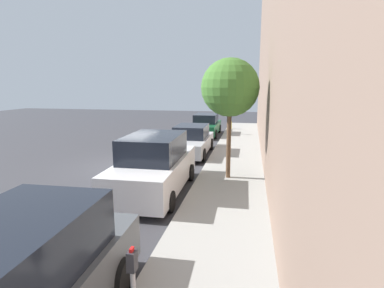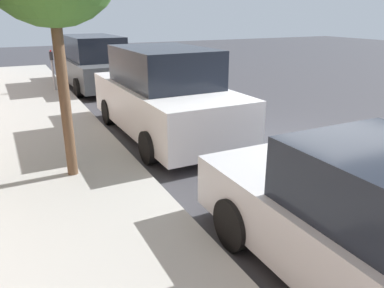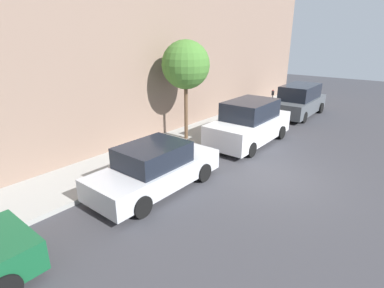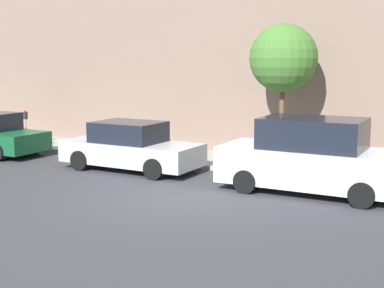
% 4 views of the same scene
% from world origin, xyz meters
% --- Properties ---
extents(ground_plane, '(60.00, 60.00, 0.00)m').
position_xyz_m(ground_plane, '(0.00, 0.00, 0.00)').
color(ground_plane, '#38383D').
extents(sidewalk, '(2.52, 32.00, 0.15)m').
position_xyz_m(sidewalk, '(4.76, 0.00, 0.07)').
color(sidewalk, '#9E9E99').
rests_on(sidewalk, ground_plane).
extents(parked_suv_second, '(2.08, 4.83, 1.98)m').
position_xyz_m(parked_suv_second, '(2.29, -2.83, 0.93)').
color(parked_suv_second, silver).
rests_on(parked_suv_second, ground_plane).
extents(parked_sedan_third, '(1.92, 4.50, 1.54)m').
position_xyz_m(parked_sedan_third, '(2.39, 3.06, 0.73)').
color(parked_sedan_third, '#B7BABF').
rests_on(parked_sedan_third, ground_plane).
extents(parked_sedan_fourth, '(1.92, 4.50, 1.54)m').
position_xyz_m(parked_sedan_fourth, '(2.22, 9.36, 0.73)').
color(parked_sedan_fourth, '#14512D').
rests_on(parked_sedan_fourth, ground_plane).
extents(parking_meter_near, '(0.11, 0.15, 1.35)m').
position_xyz_m(parking_meter_near, '(3.95, -8.80, 0.98)').
color(parking_meter_near, '#ADADB2').
rests_on(parking_meter_near, sidewalk).
extents(parking_meter_far, '(0.11, 0.15, 1.33)m').
position_xyz_m(parking_meter_far, '(3.95, 9.26, 0.97)').
color(parking_meter_far, '#ADADB2').
rests_on(parking_meter_far, sidewalk).
extents(street_tree, '(2.11, 2.11, 4.43)m').
position_xyz_m(street_tree, '(4.65, -1.14, 3.51)').
color(street_tree, brown).
rests_on(street_tree, sidewalk).
extents(fire_hydrant, '(0.20, 0.20, 0.69)m').
position_xyz_m(fire_hydrant, '(3.85, 11.94, 0.49)').
color(fire_hydrant, gold).
rests_on(fire_hydrant, sidewalk).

